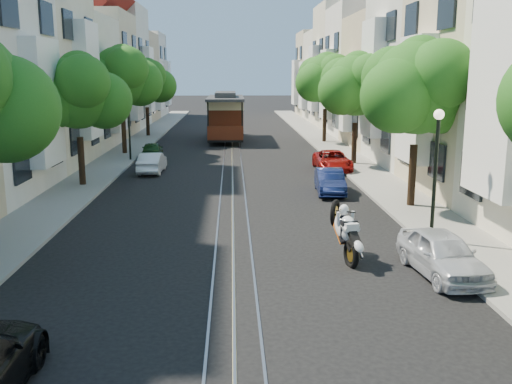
{
  "coord_description": "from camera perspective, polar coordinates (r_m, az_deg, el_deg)",
  "views": [
    {
      "loc": [
        -0.01,
        -13.21,
        5.36
      ],
      "look_at": [
        0.83,
        6.64,
        1.2
      ],
      "focal_mm": 40.0,
      "sensor_mm": 36.0,
      "label": 1
    }
  ],
  "objects": [
    {
      "name": "tree_w_d",
      "position": [
        49.7,
        -10.86,
        10.73
      ],
      "size": [
        4.84,
        3.99,
        6.52
      ],
      "color": "black",
      "rests_on": "ground"
    },
    {
      "name": "lamp_east",
      "position": [
        18.5,
        17.59,
        3.45
      ],
      "size": [
        0.32,
        0.32,
        4.16
      ],
      "color": "black",
      "rests_on": "ground"
    },
    {
      "name": "tree_w_b",
      "position": [
        28.12,
        -17.34,
        9.33
      ],
      "size": [
        4.72,
        3.87,
        6.27
      ],
      "color": "black",
      "rests_on": "ground"
    },
    {
      "name": "tree_w_c",
      "position": [
        38.84,
        -13.24,
        11.08
      ],
      "size": [
        5.13,
        4.28,
        7.09
      ],
      "color": "black",
      "rests_on": "ground"
    },
    {
      "name": "rail_slot",
      "position": [
        41.55,
        -2.39,
        4.41
      ],
      "size": [
        0.06,
        80.0,
        0.02
      ],
      "primitive_type": "cube",
      "color": "gray",
      "rests_on": "ground"
    },
    {
      "name": "sidewalk_east",
      "position": [
        42.18,
        7.54,
        4.49
      ],
      "size": [
        2.5,
        80.0,
        0.12
      ],
      "primitive_type": "cube",
      "color": "gray",
      "rests_on": "ground"
    },
    {
      "name": "parked_car_w_far",
      "position": [
        36.73,
        -10.35,
        4.1
      ],
      "size": [
        1.55,
        3.32,
        1.1
      ],
      "primitive_type": "imported",
      "rotation": [
        0.0,
        0.0,
        3.22
      ],
      "color": "#173816",
      "rests_on": "ground"
    },
    {
      "name": "parked_car_w_mid",
      "position": [
        31.73,
        -10.35,
        2.92
      ],
      "size": [
        1.26,
        3.42,
        1.12
      ],
      "primitive_type": "imported",
      "rotation": [
        0.0,
        0.0,
        3.12
      ],
      "color": "white",
      "rests_on": "ground"
    },
    {
      "name": "cable_car",
      "position": [
        46.61,
        -3.04,
        7.77
      ],
      "size": [
        2.89,
        9.18,
        3.53
      ],
      "rotation": [
        0.0,
        0.0,
        -0.0
      ],
      "color": "black",
      "rests_on": "ground"
    },
    {
      "name": "townhouses_west",
      "position": [
        42.8,
        -18.85,
        10.82
      ],
      "size": [
        7.75,
        72.0,
        11.76
      ],
      "color": "silver",
      "rests_on": "ground"
    },
    {
      "name": "parked_car_e_far",
      "position": [
        32.19,
        7.66,
        3.13
      ],
      "size": [
        1.89,
        4.03,
        1.12
      ],
      "primitive_type": "imported",
      "rotation": [
        0.0,
        0.0,
        -0.01
      ],
      "color": "maroon",
      "rests_on": "ground"
    },
    {
      "name": "sidewalk_west",
      "position": [
        42.17,
        -12.32,
        4.32
      ],
      "size": [
        2.5,
        80.0,
        0.12
      ],
      "primitive_type": "cube",
      "color": "gray",
      "rests_on": "ground"
    },
    {
      "name": "tree_e_c",
      "position": [
        33.98,
        10.11,
        10.35
      ],
      "size": [
        4.84,
        3.99,
        6.52
      ],
      "color": "black",
      "rests_on": "ground"
    },
    {
      "name": "parked_car_e_near",
      "position": [
        16.15,
        18.13,
        -5.89
      ],
      "size": [
        1.77,
        3.69,
        1.22
      ],
      "primitive_type": "imported",
      "rotation": [
        0.0,
        0.0,
        0.1
      ],
      "color": "silver",
      "rests_on": "ground"
    },
    {
      "name": "tree_e_b",
      "position": [
        23.35,
        15.97,
        9.83
      ],
      "size": [
        4.93,
        4.08,
        6.68
      ],
      "color": "black",
      "rests_on": "ground"
    },
    {
      "name": "sportbike_rider",
      "position": [
        16.64,
        8.89,
        -3.71
      ],
      "size": [
        0.73,
        2.16,
        1.74
      ],
      "rotation": [
        0.0,
        0.0,
        0.19
      ],
      "color": "black",
      "rests_on": "ground"
    },
    {
      "name": "ground",
      "position": [
        41.55,
        -2.39,
        4.39
      ],
      "size": [
        200.0,
        200.0,
        0.0
      ],
      "primitive_type": "plane",
      "color": "black",
      "rests_on": "ground"
    },
    {
      "name": "rail_right",
      "position": [
        41.56,
        -1.63,
        4.41
      ],
      "size": [
        0.06,
        80.0,
        0.02
      ],
      "primitive_type": "cube",
      "color": "gray",
      "rests_on": "ground"
    },
    {
      "name": "tree_e_d",
      "position": [
        44.78,
        7.06,
        11.1
      ],
      "size": [
        5.01,
        4.16,
        6.85
      ],
      "color": "black",
      "rests_on": "ground"
    },
    {
      "name": "parked_car_e_mid",
      "position": [
        25.97,
        7.4,
        1.06
      ],
      "size": [
        1.39,
        3.44,
        1.11
      ],
      "primitive_type": "imported",
      "rotation": [
        0.0,
        0.0,
        -0.06
      ],
      "color": "#0D1641",
      "rests_on": "ground"
    },
    {
      "name": "townhouses_east",
      "position": [
        42.8,
        13.97,
        11.24
      ],
      "size": [
        7.75,
        72.0,
        12.0
      ],
      "color": "beige",
      "rests_on": "ground"
    },
    {
      "name": "lane_line",
      "position": [
        41.55,
        -2.39,
        4.4
      ],
      "size": [
        0.08,
        80.0,
        0.01
      ],
      "primitive_type": "cube",
      "color": "tan",
      "rests_on": "ground"
    },
    {
      "name": "rail_left",
      "position": [
        41.56,
        -3.15,
        4.4
      ],
      "size": [
        0.06,
        80.0,
        0.02
      ],
      "primitive_type": "cube",
      "color": "gray",
      "rests_on": "ground"
    },
    {
      "name": "lamp_west",
      "position": [
        35.85,
        -12.62,
        7.51
      ],
      "size": [
        0.32,
        0.32,
        4.16
      ],
      "color": "black",
      "rests_on": "ground"
    }
  ]
}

